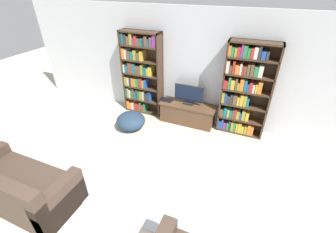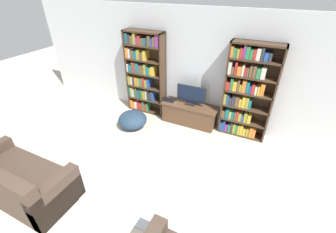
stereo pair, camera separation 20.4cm
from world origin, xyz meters
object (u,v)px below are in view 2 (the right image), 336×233
at_px(laptop, 169,100).
at_px(couch_left_sectional, 20,182).
at_px(bookshelf_right, 246,93).
at_px(television, 191,95).
at_px(tv_stand, 189,114).
at_px(beanbag_ottoman, 133,120).
at_px(bookshelf_left, 144,73).

bearing_deg(laptop, couch_left_sectional, -109.15).
xyz_separation_m(bookshelf_right, television, (-1.18, -0.07, -0.27)).
relative_size(laptop, couch_left_sectional, 0.18).
bearing_deg(tv_stand, beanbag_ottoman, -146.71).
height_order(television, laptop, television).
bearing_deg(television, laptop, -175.33).
height_order(bookshelf_left, beanbag_ottoman, bookshelf_left).
height_order(laptop, couch_left_sectional, couch_left_sectional).
xyz_separation_m(tv_stand, beanbag_ottoman, (-1.15, -0.75, -0.05)).
bearing_deg(couch_left_sectional, tv_stand, 62.55).
height_order(bookshelf_left, television, bookshelf_left).
bearing_deg(laptop, television, 4.67).
distance_m(television, laptop, 0.60).
height_order(bookshelf_left, tv_stand, bookshelf_left).
bearing_deg(laptop, bookshelf_left, 170.96).
xyz_separation_m(bookshelf_right, beanbag_ottoman, (-2.33, -0.86, -0.82)).
distance_m(bookshelf_left, television, 1.33).
bearing_deg(bookshelf_right, beanbag_ottoman, -159.69).
bearing_deg(couch_left_sectional, laptop, 70.85).
bearing_deg(bookshelf_left, bookshelf_right, -0.00).
bearing_deg(television, couch_left_sectional, -117.18).
relative_size(bookshelf_right, laptop, 6.40).
distance_m(bookshelf_right, couch_left_sectional, 4.43).
bearing_deg(couch_left_sectional, beanbag_ottoman, 78.08).
relative_size(tv_stand, beanbag_ottoman, 2.01).
bearing_deg(couch_left_sectional, bookshelf_left, 83.59).
xyz_separation_m(bookshelf_left, television, (1.29, -0.07, -0.30)).
distance_m(television, couch_left_sectional, 3.67).
relative_size(bookshelf_right, beanbag_ottoman, 3.06).
relative_size(bookshelf_left, couch_left_sectional, 1.16).
bearing_deg(couch_left_sectional, television, 62.82).
relative_size(bookshelf_right, television, 2.98).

